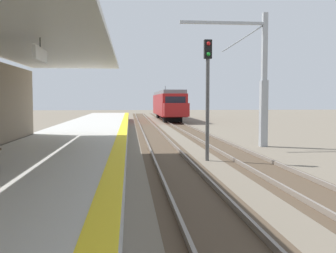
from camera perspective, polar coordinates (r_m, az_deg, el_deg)
station_platform at (r=16.27m, az=-14.89°, el=-3.98°), size 5.00×80.00×0.91m
track_pair_nearest_platform at (r=20.15m, az=-0.52°, el=-3.53°), size 2.34×120.00×0.16m
track_pair_middle at (r=20.73m, az=8.90°, el=-3.37°), size 2.34×120.00×0.16m
approaching_train at (r=53.11m, az=0.00°, el=3.30°), size 2.93×19.60×4.76m
rail_signal_post at (r=17.05m, az=5.77°, el=5.72°), size 0.32×0.34×5.20m
catenary_pylon_far_side at (r=22.83m, az=13.02°, el=6.16°), size 5.00×0.40×7.50m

